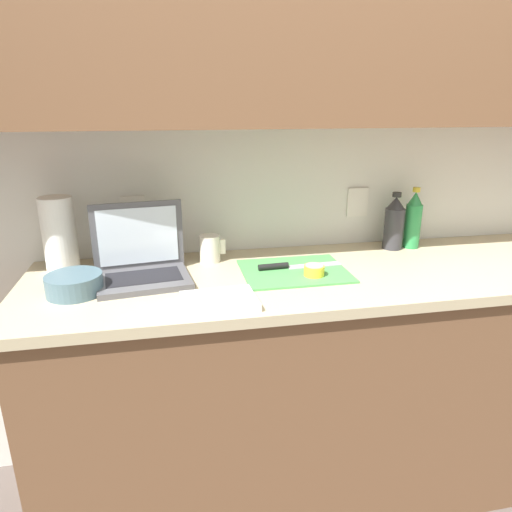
# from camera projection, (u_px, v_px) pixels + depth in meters

# --- Properties ---
(ground_plane) EXTENTS (12.00, 12.00, 0.00)m
(ground_plane) POSITION_uv_depth(u_px,v_px,m) (329.00, 474.00, 1.94)
(ground_plane) COLOR #564C47
(ground_plane) RESTS_ON ground
(wall_back) EXTENTS (5.20, 0.38, 2.60)m
(wall_back) POSITION_uv_depth(u_px,v_px,m) (327.00, 86.00, 1.67)
(wall_back) COLOR white
(wall_back) RESTS_ON ground_plane
(counter_unit) EXTENTS (2.23, 0.63, 0.93)m
(counter_unit) POSITION_uv_depth(u_px,v_px,m) (339.00, 378.00, 1.79)
(counter_unit) COLOR brown
(counter_unit) RESTS_ON ground_plane
(laptop) EXTENTS (0.33, 0.27, 0.25)m
(laptop) POSITION_uv_depth(u_px,v_px,m) (141.00, 261.00, 1.56)
(laptop) COLOR #515156
(laptop) RESTS_ON counter_unit
(cutting_board) EXTENTS (0.37, 0.30, 0.01)m
(cutting_board) POSITION_uv_depth(u_px,v_px,m) (294.00, 271.00, 1.63)
(cutting_board) COLOR #4C9E51
(cutting_board) RESTS_ON counter_unit
(knife) EXTENTS (0.31, 0.05, 0.02)m
(knife) POSITION_uv_depth(u_px,v_px,m) (285.00, 266.00, 1.64)
(knife) COLOR silver
(knife) RESTS_ON cutting_board
(lemon_half_cut) EXTENTS (0.07, 0.07, 0.04)m
(lemon_half_cut) POSITION_uv_depth(u_px,v_px,m) (314.00, 270.00, 1.57)
(lemon_half_cut) COLOR yellow
(lemon_half_cut) RESTS_ON cutting_board
(bottle_green_soda) EXTENTS (0.07, 0.07, 0.25)m
(bottle_green_soda) POSITION_uv_depth(u_px,v_px,m) (413.00, 220.00, 1.88)
(bottle_green_soda) COLOR #2D934C
(bottle_green_soda) RESTS_ON counter_unit
(bottle_oil_tall) EXTENTS (0.08, 0.08, 0.23)m
(bottle_oil_tall) POSITION_uv_depth(u_px,v_px,m) (394.00, 223.00, 1.86)
(bottle_oil_tall) COLOR #333338
(bottle_oil_tall) RESTS_ON counter_unit
(measuring_cup) EXTENTS (0.10, 0.08, 0.10)m
(measuring_cup) POSITION_uv_depth(u_px,v_px,m) (210.00, 248.00, 1.73)
(measuring_cup) COLOR silver
(measuring_cup) RESTS_ON counter_unit
(bowl_white) EXTENTS (0.17, 0.17, 0.06)m
(bowl_white) POSITION_uv_depth(u_px,v_px,m) (74.00, 284.00, 1.43)
(bowl_white) COLOR slate
(bowl_white) RESTS_ON counter_unit
(paper_towel_roll) EXTENTS (0.11, 0.11, 0.27)m
(paper_towel_roll) POSITION_uv_depth(u_px,v_px,m) (59.00, 234.00, 1.61)
(paper_towel_roll) COLOR white
(paper_towel_roll) RESTS_ON counter_unit
(dish_towel) EXTENTS (0.23, 0.17, 0.02)m
(dish_towel) POSITION_uv_depth(u_px,v_px,m) (219.00, 301.00, 1.36)
(dish_towel) COLOR white
(dish_towel) RESTS_ON counter_unit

